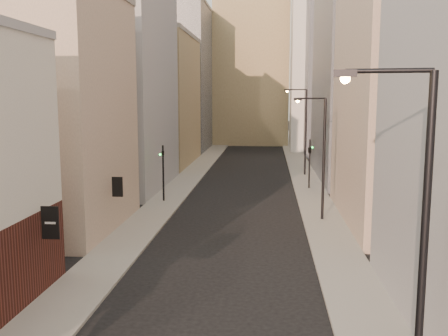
% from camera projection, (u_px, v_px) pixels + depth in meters
% --- Properties ---
extents(sidewalk_left, '(3.00, 140.00, 0.15)m').
position_uv_depth(sidewalk_left, '(198.00, 169.00, 63.11)').
color(sidewalk_left, gray).
rests_on(sidewalk_left, ground).
extents(sidewalk_right, '(3.00, 140.00, 0.15)m').
position_uv_depth(sidewalk_right, '(301.00, 170.00, 61.97)').
color(sidewalk_right, gray).
rests_on(sidewalk_right, ground).
extents(left_bldg_beige, '(8.00, 12.00, 16.00)m').
position_uv_depth(left_bldg_beige, '(57.00, 114.00, 33.87)').
color(left_bldg_beige, tan).
rests_on(left_bldg_beige, ground).
extents(left_bldg_grey, '(8.00, 16.00, 20.00)m').
position_uv_depth(left_bldg_grey, '(123.00, 88.00, 49.35)').
color(left_bldg_grey, '#95959A').
rests_on(left_bldg_grey, ground).
extents(left_bldg_tan, '(8.00, 18.00, 17.00)m').
position_uv_depth(left_bldg_tan, '(162.00, 101.00, 67.31)').
color(left_bldg_tan, '#947E55').
rests_on(left_bldg_tan, ground).
extents(left_bldg_wingrid, '(8.00, 20.00, 24.00)m').
position_uv_depth(left_bldg_wingrid, '(186.00, 80.00, 86.53)').
color(left_bldg_wingrid, gray).
rests_on(left_bldg_wingrid, ground).
extents(right_bldg_beige, '(8.00, 16.00, 20.00)m').
position_uv_depth(right_bldg_beige, '(405.00, 85.00, 35.42)').
color(right_bldg_beige, tan).
rests_on(right_bldg_beige, ground).
extents(right_bldg_wingrid, '(8.00, 20.00, 26.00)m').
position_uv_depth(right_bldg_wingrid, '(357.00, 61.00, 54.70)').
color(right_bldg_wingrid, gray).
rests_on(right_bldg_wingrid, ground).
extents(clock_tower, '(14.00, 14.00, 44.90)m').
position_uv_depth(clock_tower, '(252.00, 52.00, 96.58)').
color(clock_tower, '#947E55').
rests_on(clock_tower, ground).
extents(white_tower, '(8.00, 8.00, 41.50)m').
position_uv_depth(white_tower, '(316.00, 38.00, 81.68)').
color(white_tower, silver).
rests_on(white_tower, ground).
extents(streetlamp_near, '(2.59, 0.62, 9.92)m').
position_uv_depth(streetlamp_near, '(415.00, 230.00, 13.26)').
color(streetlamp_near, black).
rests_on(streetlamp_near, ground).
extents(streetlamp_mid, '(2.38, 0.50, 9.09)m').
position_uv_depth(streetlamp_mid, '(321.00, 151.00, 36.34)').
color(streetlamp_mid, black).
rests_on(streetlamp_mid, ground).
extents(streetlamp_far, '(2.62, 0.36, 9.99)m').
position_uv_depth(streetlamp_far, '(303.00, 127.00, 57.17)').
color(streetlamp_far, black).
rests_on(streetlamp_far, ground).
extents(traffic_light_left, '(0.57, 0.48, 5.00)m').
position_uv_depth(traffic_light_left, '(163.00, 161.00, 43.04)').
color(traffic_light_left, black).
rests_on(traffic_light_left, ground).
extents(traffic_light_right, '(0.66, 0.66, 5.00)m').
position_uv_depth(traffic_light_right, '(310.00, 152.00, 49.00)').
color(traffic_light_right, black).
rests_on(traffic_light_right, ground).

